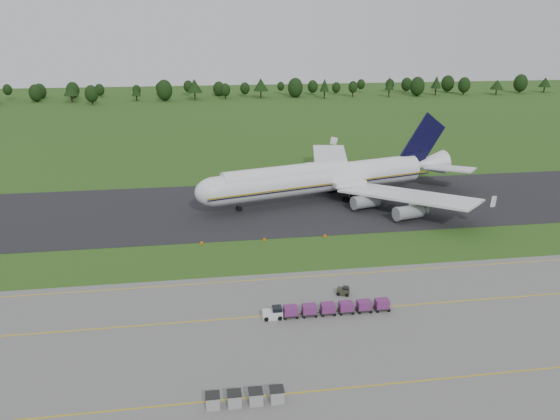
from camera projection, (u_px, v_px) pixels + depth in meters
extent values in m
plane|color=#284D17|center=(261.00, 256.00, 100.73)|extent=(600.00, 600.00, 0.00)
cube|color=slate|center=(293.00, 363.00, 68.90)|extent=(300.00, 52.00, 0.06)
cube|color=black|center=(247.00, 208.00, 126.92)|extent=(300.00, 40.00, 0.08)
cube|color=gold|center=(279.00, 315.00, 80.12)|extent=(300.00, 0.25, 0.01)
cube|color=gold|center=(302.00, 392.00, 63.28)|extent=(300.00, 0.20, 0.01)
cube|color=gold|center=(268.00, 279.00, 91.35)|extent=(120.00, 0.20, 0.01)
cylinder|color=black|center=(37.00, 99.00, 299.43)|extent=(0.70, 0.70, 3.21)
sphere|color=#1C3613|center=(36.00, 93.00, 298.37)|extent=(7.23, 7.23, 7.23)
cylinder|color=black|center=(72.00, 99.00, 297.05)|extent=(0.70, 0.70, 3.75)
cone|color=#1C3613|center=(71.00, 89.00, 295.37)|extent=(8.00, 8.00, 6.67)
cylinder|color=black|center=(92.00, 101.00, 289.35)|extent=(0.70, 0.70, 3.73)
sphere|color=#1C3613|center=(91.00, 94.00, 288.11)|extent=(6.99, 6.99, 6.99)
cylinder|color=black|center=(137.00, 98.00, 302.91)|extent=(0.70, 0.70, 2.99)
cone|color=#1C3613|center=(136.00, 91.00, 301.57)|extent=(5.18, 5.18, 5.31)
cylinder|color=black|center=(165.00, 97.00, 302.72)|extent=(0.70, 0.70, 3.94)
sphere|color=#1C3613|center=(164.00, 90.00, 301.41)|extent=(8.76, 8.76, 8.76)
cylinder|color=black|center=(195.00, 96.00, 306.95)|extent=(0.70, 0.70, 4.20)
cone|color=#1C3613|center=(194.00, 86.00, 305.07)|extent=(8.52, 8.52, 7.47)
cylinder|color=black|center=(226.00, 96.00, 310.83)|extent=(0.70, 0.70, 3.39)
sphere|color=#1C3613|center=(225.00, 90.00, 309.70)|extent=(5.68, 5.68, 5.68)
cylinder|color=black|center=(261.00, 94.00, 316.22)|extent=(0.70, 0.70, 4.00)
cone|color=#1C3613|center=(261.00, 85.00, 314.43)|extent=(8.64, 8.64, 7.12)
cylinder|color=black|center=(295.00, 94.00, 318.73)|extent=(0.70, 0.70, 3.59)
sphere|color=#1C3613|center=(295.00, 88.00, 317.54)|extent=(8.78, 8.78, 8.78)
cylinder|color=black|center=(324.00, 95.00, 312.21)|extent=(0.70, 0.70, 4.11)
cone|color=#1C3613|center=(325.00, 85.00, 310.36)|extent=(5.40, 5.40, 7.32)
cylinder|color=black|center=(353.00, 94.00, 319.62)|extent=(0.70, 0.70, 3.79)
sphere|color=#1C3613|center=(353.00, 87.00, 318.36)|extent=(5.33, 5.33, 5.33)
cylinder|color=black|center=(389.00, 93.00, 319.89)|extent=(0.70, 0.70, 4.21)
cone|color=#1C3613|center=(390.00, 83.00, 318.00)|extent=(5.12, 5.12, 7.49)
cylinder|color=black|center=(417.00, 93.00, 322.90)|extent=(0.70, 0.70, 3.82)
sphere|color=#1C3613|center=(417.00, 86.00, 321.63)|extent=(8.54, 8.54, 8.54)
cylinder|color=black|center=(436.00, 92.00, 327.49)|extent=(0.70, 0.70, 4.12)
cone|color=#1C3613|center=(436.00, 82.00, 325.65)|extent=(6.21, 6.21, 7.33)
cylinder|color=black|center=(463.00, 92.00, 329.45)|extent=(0.70, 0.70, 3.85)
sphere|color=#1C3613|center=(464.00, 85.00, 328.17)|extent=(7.26, 7.26, 7.26)
cylinder|color=black|center=(496.00, 92.00, 330.52)|extent=(0.70, 0.70, 3.21)
cone|color=#1C3613|center=(497.00, 84.00, 329.08)|extent=(8.03, 8.03, 5.70)
cylinder|color=black|center=(520.00, 90.00, 337.77)|extent=(0.70, 0.70, 4.01)
sphere|color=#1C3613|center=(521.00, 83.00, 336.44)|extent=(8.31, 8.31, 8.31)
cylinder|color=black|center=(544.00, 90.00, 341.71)|extent=(0.70, 0.70, 3.35)
cone|color=#1C3613|center=(545.00, 82.00, 340.21)|extent=(7.48, 7.48, 5.96)
cylinder|color=white|center=(321.00, 179.00, 131.29)|extent=(53.14, 20.39, 6.61)
cylinder|color=white|center=(286.00, 176.00, 127.27)|extent=(31.49, 13.19, 5.16)
sphere|color=white|center=(215.00, 192.00, 121.09)|extent=(6.61, 6.61, 6.61)
cone|color=white|center=(428.00, 164.00, 143.26)|extent=(11.40, 8.72, 6.28)
cube|color=gold|center=(328.00, 184.00, 128.59)|extent=(56.73, 15.51, 0.32)
cube|color=white|center=(407.00, 195.00, 121.10)|extent=(27.49, 29.54, 0.51)
cube|color=white|center=(331.00, 161.00, 151.46)|extent=(14.85, 32.39, 0.51)
cylinder|color=gray|center=(366.00, 202.00, 124.37)|extent=(6.98, 4.53, 2.94)
cylinder|color=gray|center=(409.00, 212.00, 117.32)|extent=(6.98, 4.53, 2.94)
cylinder|color=gray|center=(319.00, 177.00, 144.40)|extent=(6.98, 4.53, 2.94)
cylinder|color=gray|center=(316.00, 167.00, 154.84)|extent=(6.98, 4.53, 2.94)
cube|color=black|center=(423.00, 141.00, 140.39)|extent=(13.06, 4.01, 14.75)
cube|color=white|center=(450.00, 168.00, 137.74)|extent=(12.20, 11.82, 0.41)
cube|color=white|center=(416.00, 157.00, 149.66)|extent=(8.28, 12.89, 0.41)
cylinder|color=slate|center=(239.00, 207.00, 124.60)|extent=(0.33, 0.33, 2.02)
cylinder|color=black|center=(239.00, 208.00, 124.73)|extent=(1.37, 1.11, 1.19)
cylinder|color=slate|center=(349.00, 198.00, 131.21)|extent=(0.33, 0.33, 2.02)
cylinder|color=black|center=(349.00, 199.00, 131.35)|extent=(1.37, 1.11, 1.19)
cylinder|color=slate|center=(332.00, 189.00, 138.37)|extent=(0.33, 0.33, 2.02)
cylinder|color=black|center=(332.00, 190.00, 138.50)|extent=(1.37, 1.11, 1.19)
cube|color=silver|center=(272.00, 314.00, 79.07)|extent=(2.88, 1.55, 1.22)
cylinder|color=black|center=(266.00, 319.00, 78.29)|extent=(0.67, 0.24, 0.67)
cube|color=black|center=(290.00, 314.00, 79.52)|extent=(2.22, 1.66, 0.13)
cube|color=#5F235C|center=(291.00, 310.00, 79.30)|extent=(2.00, 1.55, 1.22)
cylinder|color=black|center=(285.00, 319.00, 78.73)|extent=(0.38, 0.17, 0.38)
cube|color=black|center=(309.00, 313.00, 79.91)|extent=(2.22, 1.66, 0.13)
cube|color=#5F235C|center=(309.00, 309.00, 79.69)|extent=(2.00, 1.55, 1.22)
cylinder|color=black|center=(304.00, 317.00, 79.12)|extent=(0.38, 0.17, 0.38)
cube|color=black|center=(328.00, 312.00, 80.30)|extent=(2.22, 1.66, 0.13)
cube|color=#5F235C|center=(328.00, 308.00, 80.09)|extent=(2.00, 1.55, 1.22)
cylinder|color=black|center=(323.00, 316.00, 79.51)|extent=(0.38, 0.17, 0.38)
cube|color=black|center=(346.00, 310.00, 80.69)|extent=(2.22, 1.66, 0.13)
cube|color=#5F235C|center=(346.00, 306.00, 80.48)|extent=(2.00, 1.55, 1.22)
cylinder|color=black|center=(341.00, 314.00, 79.91)|extent=(0.38, 0.17, 0.38)
cube|color=black|center=(364.00, 309.00, 81.09)|extent=(2.22, 1.66, 0.13)
cube|color=#5F235C|center=(364.00, 305.00, 80.87)|extent=(2.00, 1.55, 1.22)
cylinder|color=black|center=(360.00, 313.00, 80.30)|extent=(0.38, 0.17, 0.38)
cube|color=black|center=(382.00, 307.00, 81.48)|extent=(2.22, 1.66, 0.13)
cube|color=#5F235C|center=(382.00, 303.00, 81.26)|extent=(2.00, 1.55, 1.22)
cylinder|color=black|center=(378.00, 312.00, 80.69)|extent=(0.38, 0.17, 0.38)
cylinder|color=black|center=(272.00, 316.00, 79.16)|extent=(0.67, 0.24, 0.67)
cube|color=#2D2F21|center=(343.00, 291.00, 86.03)|extent=(2.22, 1.79, 1.06)
cylinder|color=black|center=(340.00, 295.00, 85.48)|extent=(0.54, 0.19, 0.54)
cylinder|color=black|center=(346.00, 291.00, 86.75)|extent=(0.54, 0.19, 0.54)
cube|color=gray|center=(213.00, 401.00, 60.63)|extent=(1.53, 1.53, 1.53)
cube|color=black|center=(213.00, 395.00, 60.37)|extent=(1.63, 1.63, 0.08)
cube|color=gray|center=(234.00, 399.00, 60.97)|extent=(1.53, 1.53, 1.53)
cube|color=black|center=(234.00, 393.00, 60.71)|extent=(1.63, 1.63, 0.08)
cube|color=gray|center=(256.00, 397.00, 61.31)|extent=(1.53, 1.53, 1.53)
cube|color=black|center=(256.00, 391.00, 61.05)|extent=(1.63, 1.63, 0.08)
cube|color=gray|center=(277.00, 395.00, 61.65)|extent=(1.53, 1.53, 1.53)
cube|color=black|center=(277.00, 389.00, 61.39)|extent=(1.63, 1.63, 0.08)
cube|color=#EE6007|center=(202.00, 243.00, 105.81)|extent=(0.50, 0.12, 0.60)
cube|color=black|center=(202.00, 244.00, 105.90)|extent=(0.30, 0.30, 0.04)
cube|color=#EE6007|center=(264.00, 240.00, 107.54)|extent=(0.50, 0.12, 0.60)
cube|color=black|center=(264.00, 241.00, 107.63)|extent=(0.30, 0.30, 0.04)
cube|color=#EE6007|center=(325.00, 236.00, 109.28)|extent=(0.50, 0.12, 0.60)
cube|color=black|center=(325.00, 237.00, 109.37)|extent=(0.30, 0.30, 0.04)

